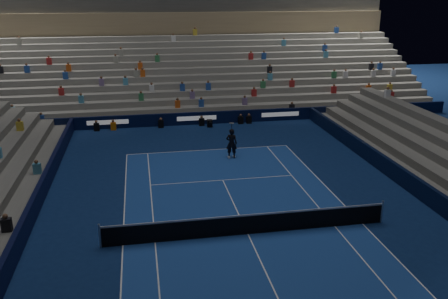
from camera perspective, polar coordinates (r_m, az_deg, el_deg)
ground at (r=21.41m, az=2.91°, el=-10.20°), size 90.00×90.00×0.00m
court_surface at (r=21.40m, az=2.91°, el=-10.19°), size 10.97×23.77×0.01m
sponsor_barrier_far at (r=38.27m, az=-3.35°, el=3.79°), size 44.00×0.25×1.00m
sponsor_barrier_east at (r=25.05m, az=25.24°, el=-6.33°), size 0.25×37.00×1.00m
sponsor_barrier_west at (r=21.38m, az=-23.77°, el=-10.44°), size 0.25×37.00×1.00m
grandstand_main at (r=46.85m, az=-4.86°, el=10.11°), size 44.00×15.20×11.20m
tennis_net at (r=21.17m, az=2.93°, el=-9.00°), size 12.90×0.10×1.10m
tennis_player at (r=30.36m, az=0.92°, el=0.75°), size 0.82×0.65×1.95m
broadcast_camera at (r=37.57m, az=-1.73°, el=3.20°), size 0.46×0.88×0.55m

